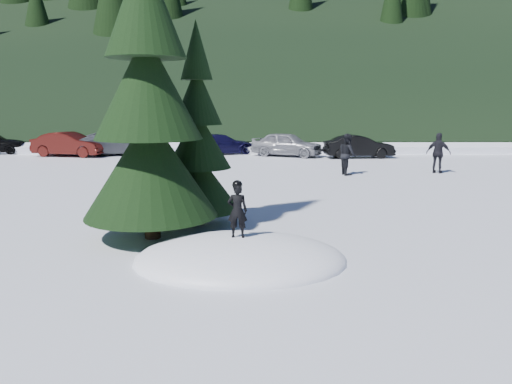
{
  "coord_description": "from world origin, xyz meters",
  "views": [
    {
      "loc": [
        0.3,
        -10.05,
        3.26
      ],
      "look_at": [
        0.34,
        2.04,
        1.1
      ],
      "focal_mm": 35.0,
      "sensor_mm": 36.0,
      "label": 1
    }
  ],
  "objects_px": {
    "adult_0": "(348,154)",
    "car_4": "(287,144)",
    "spruce_short": "(198,147)",
    "child_skier": "(237,211)",
    "car_1": "(70,144)",
    "spruce_tall": "(148,100)",
    "car_3": "(221,144)",
    "adult_1": "(438,153)",
    "car_2": "(121,142)",
    "car_5": "(359,147)"
  },
  "relations": [
    {
      "from": "car_3",
      "to": "car_5",
      "type": "relative_size",
      "value": 1.09
    },
    {
      "from": "car_3",
      "to": "car_5",
      "type": "distance_m",
      "value": 8.72
    },
    {
      "from": "spruce_tall",
      "to": "car_1",
      "type": "xyz_separation_m",
      "value": [
        -8.91,
        19.0,
        -2.57
      ]
    },
    {
      "from": "spruce_short",
      "to": "child_skier",
      "type": "distance_m",
      "value": 3.45
    },
    {
      "from": "adult_1",
      "to": "car_2",
      "type": "xyz_separation_m",
      "value": [
        -17.13,
        8.67,
        -0.17
      ]
    },
    {
      "from": "child_skier",
      "to": "car_4",
      "type": "relative_size",
      "value": 0.26
    },
    {
      "from": "child_skier",
      "to": "car_5",
      "type": "height_order",
      "value": "child_skier"
    },
    {
      "from": "child_skier",
      "to": "adult_1",
      "type": "bearing_deg",
      "value": -120.35
    },
    {
      "from": "spruce_tall",
      "to": "car_2",
      "type": "distance_m",
      "value": 21.12
    },
    {
      "from": "spruce_tall",
      "to": "car_1",
      "type": "relative_size",
      "value": 1.9
    },
    {
      "from": "adult_0",
      "to": "car_1",
      "type": "relative_size",
      "value": 0.42
    },
    {
      "from": "spruce_tall",
      "to": "car_1",
      "type": "height_order",
      "value": "spruce_tall"
    },
    {
      "from": "car_5",
      "to": "adult_0",
      "type": "bearing_deg",
      "value": 158.46
    },
    {
      "from": "car_3",
      "to": "adult_0",
      "type": "bearing_deg",
      "value": -168.48
    },
    {
      "from": "car_4",
      "to": "car_3",
      "type": "bearing_deg",
      "value": 97.41
    },
    {
      "from": "spruce_short",
      "to": "car_2",
      "type": "distance_m",
      "value": 20.0
    },
    {
      "from": "adult_0",
      "to": "car_4",
      "type": "height_order",
      "value": "adult_0"
    },
    {
      "from": "child_skier",
      "to": "car_1",
      "type": "xyz_separation_m",
      "value": [
        -11.05,
        20.68,
        -0.3
      ]
    },
    {
      "from": "child_skier",
      "to": "car_4",
      "type": "bearing_deg",
      "value": -92.44
    },
    {
      "from": "adult_0",
      "to": "car_5",
      "type": "distance_m",
      "value": 7.45
    },
    {
      "from": "car_1",
      "to": "car_2",
      "type": "bearing_deg",
      "value": -57.89
    },
    {
      "from": "spruce_short",
      "to": "adult_0",
      "type": "height_order",
      "value": "spruce_short"
    },
    {
      "from": "adult_1",
      "to": "car_3",
      "type": "height_order",
      "value": "adult_1"
    },
    {
      "from": "car_5",
      "to": "spruce_tall",
      "type": "bearing_deg",
      "value": 148.16
    },
    {
      "from": "adult_1",
      "to": "car_4",
      "type": "bearing_deg",
      "value": -17.54
    },
    {
      "from": "car_4",
      "to": "car_5",
      "type": "distance_m",
      "value": 4.36
    },
    {
      "from": "adult_0",
      "to": "car_2",
      "type": "bearing_deg",
      "value": 45.6
    },
    {
      "from": "adult_1",
      "to": "car_4",
      "type": "relative_size",
      "value": 0.43
    },
    {
      "from": "spruce_tall",
      "to": "spruce_short",
      "type": "height_order",
      "value": "spruce_tall"
    },
    {
      "from": "spruce_short",
      "to": "car_5",
      "type": "relative_size",
      "value": 1.3
    },
    {
      "from": "adult_1",
      "to": "car_3",
      "type": "xyz_separation_m",
      "value": [
        -10.79,
        8.86,
        -0.3
      ]
    },
    {
      "from": "car_1",
      "to": "car_4",
      "type": "height_order",
      "value": "same"
    },
    {
      "from": "child_skier",
      "to": "car_3",
      "type": "relative_size",
      "value": 0.25
    },
    {
      "from": "spruce_short",
      "to": "adult_1",
      "type": "relative_size",
      "value": 2.84
    },
    {
      "from": "adult_1",
      "to": "car_5",
      "type": "relative_size",
      "value": 0.46
    },
    {
      "from": "child_skier",
      "to": "car_4",
      "type": "height_order",
      "value": "child_skier"
    },
    {
      "from": "car_5",
      "to": "adult_1",
      "type": "bearing_deg",
      "value": -166.5
    },
    {
      "from": "adult_0",
      "to": "car_5",
      "type": "bearing_deg",
      "value": -24.26
    },
    {
      "from": "spruce_tall",
      "to": "child_skier",
      "type": "height_order",
      "value": "spruce_tall"
    },
    {
      "from": "car_2",
      "to": "car_3",
      "type": "xyz_separation_m",
      "value": [
        6.34,
        0.19,
        -0.12
      ]
    },
    {
      "from": "spruce_tall",
      "to": "car_4",
      "type": "height_order",
      "value": "spruce_tall"
    },
    {
      "from": "child_skier",
      "to": "car_1",
      "type": "height_order",
      "value": "child_skier"
    },
    {
      "from": "adult_1",
      "to": "car_1",
      "type": "distance_m",
      "value": 21.42
    },
    {
      "from": "car_3",
      "to": "spruce_tall",
      "type": "bearing_deg",
      "value": 156.12
    },
    {
      "from": "adult_0",
      "to": "car_4",
      "type": "xyz_separation_m",
      "value": [
        -2.26,
        8.11,
        -0.2
      ]
    },
    {
      "from": "car_1",
      "to": "car_4",
      "type": "xyz_separation_m",
      "value": [
        13.42,
        0.01,
        -0.0
      ]
    },
    {
      "from": "car_3",
      "to": "car_1",
      "type": "bearing_deg",
      "value": 74.96
    },
    {
      "from": "car_1",
      "to": "car_4",
      "type": "relative_size",
      "value": 1.03
    },
    {
      "from": "child_skier",
      "to": "adult_0",
      "type": "height_order",
      "value": "adult_0"
    },
    {
      "from": "adult_0",
      "to": "adult_1",
      "type": "height_order",
      "value": "adult_0"
    }
  ]
}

